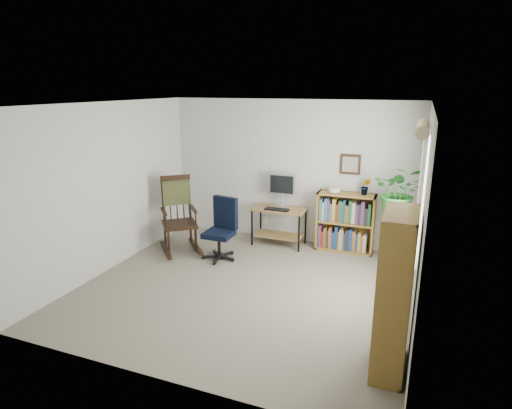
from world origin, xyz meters
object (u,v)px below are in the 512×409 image
at_px(desk, 279,226).
at_px(low_bookshelf, 345,222).
at_px(office_chair, 219,229).
at_px(tall_bookshelf, 394,294).
at_px(rocking_chair, 179,214).

relative_size(desk, low_bookshelf, 0.92).
relative_size(office_chair, tall_bookshelf, 0.62).
height_order(rocking_chair, low_bookshelf, rocking_chair).
bearing_deg(low_bookshelf, office_chair, -148.80).
bearing_deg(desk, low_bookshelf, 6.31).
height_order(office_chair, tall_bookshelf, tall_bookshelf).
relative_size(desk, rocking_chair, 0.71).
distance_m(rocking_chair, tall_bookshelf, 3.91).
bearing_deg(tall_bookshelf, low_bookshelf, 107.80).
bearing_deg(rocking_chair, office_chair, -46.35).
distance_m(desk, rocking_chair, 1.67).
relative_size(rocking_chair, tall_bookshelf, 0.80).
height_order(desk, office_chair, office_chair).
bearing_deg(rocking_chair, tall_bookshelf, -68.99).
bearing_deg(office_chair, rocking_chair, -177.27).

